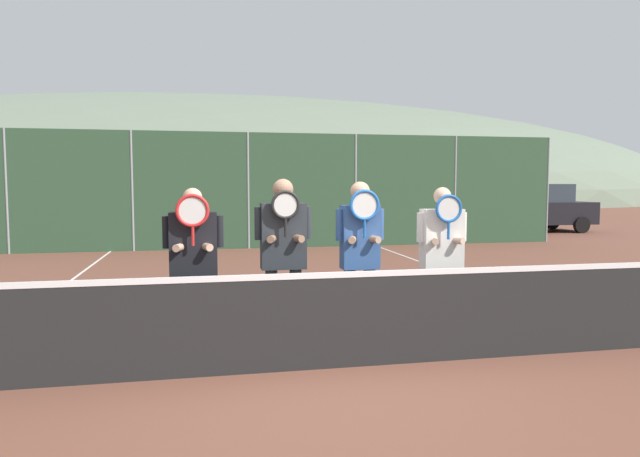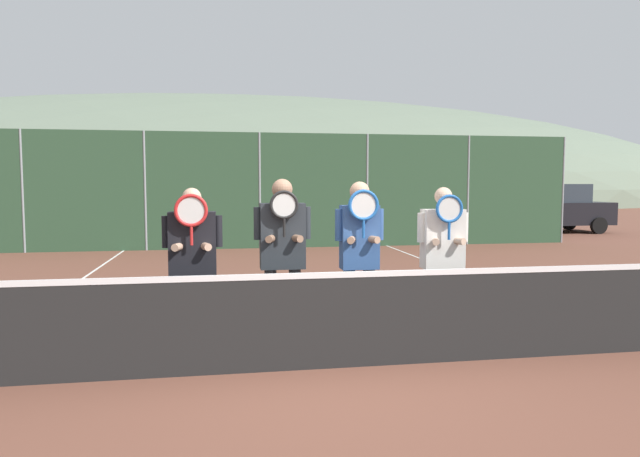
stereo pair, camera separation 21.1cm
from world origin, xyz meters
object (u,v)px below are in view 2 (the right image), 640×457
Objects in this scene: car_far_left at (119,211)px; car_center at (421,209)px; car_left_of_center at (279,211)px; player_center_left at (283,248)px; car_right_of_center at (549,208)px; player_rightmost at (443,251)px; player_leftmost at (193,257)px; player_center_right at (360,250)px.

car_center is (10.18, 0.48, -0.04)m from car_far_left.
car_center is (5.05, 0.17, 0.04)m from car_left_of_center.
car_right_of_center is (11.22, 13.17, -0.20)m from player_center_left.
player_rightmost is 0.40× the size of car_center.
car_left_of_center is at bearing 92.46° from player_rightmost.
player_center_left is 1.81m from player_rightmost.
car_center is (4.49, 13.28, -0.14)m from player_rightmost.
car_left_of_center is 9.97m from car_right_of_center.
player_rightmost reaches higher than player_leftmost.
player_leftmost is 15.19m from car_center.
player_center_left is 14.70m from car_center.
player_center_right is (0.83, -0.07, -0.03)m from player_center_left.
car_far_left is 0.99× the size of car_left_of_center.
player_rightmost is (1.81, -0.00, -0.07)m from player_center_left.
player_rightmost is at bearing -87.54° from car_left_of_center.
car_center is at bearing 64.62° from player_center_left.
car_far_left is at bearing -178.61° from car_right_of_center.
car_left_of_center is at bearing -179.67° from car_right_of_center.
player_center_right is 1.04× the size of player_rightmost.
car_far_left reaches higher than player_rightmost.
player_center_right is at bearing -69.90° from car_far_left.
player_center_right is at bearing -176.02° from player_rightmost.
player_rightmost is 0.38× the size of car_left_of_center.
car_right_of_center is at bearing 54.46° from player_rightmost.
car_far_left is 1.03× the size of car_center.
player_center_left reaches higher than player_center_right.
car_far_left is (-2.94, 12.87, -0.10)m from player_leftmost.
car_far_left is at bearing 110.10° from player_center_right.
player_rightmost is 13.12m from car_left_of_center.
car_left_of_center is (2.19, 13.18, -0.18)m from player_leftmost.
car_far_left is 5.14m from car_left_of_center.
player_center_right is 0.40× the size of car_far_left.
car_right_of_center is (4.92, -0.11, 0.01)m from car_center.
player_center_left is 0.42× the size of car_center.
player_rightmost is at bearing -108.67° from car_center.
car_right_of_center is at bearing -1.34° from car_center.
car_center is (5.47, 13.35, -0.18)m from player_center_right.
car_left_of_center is 1.05× the size of car_center.
car_right_of_center reaches higher than player_rightmost.
player_rightmost is 14.02m from car_center.
car_left_of_center is (-0.56, 13.11, -0.18)m from player_rightmost.
player_center_left reaches higher than car_left_of_center.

